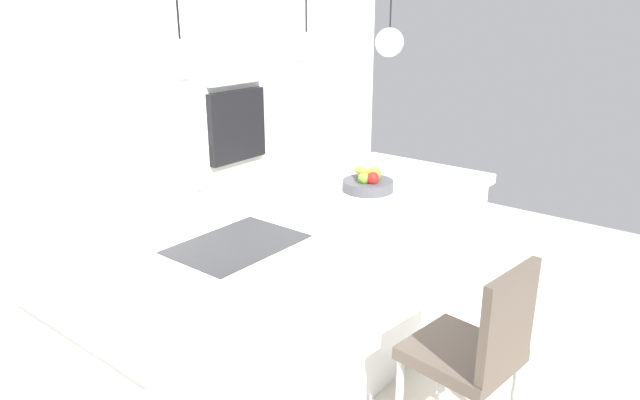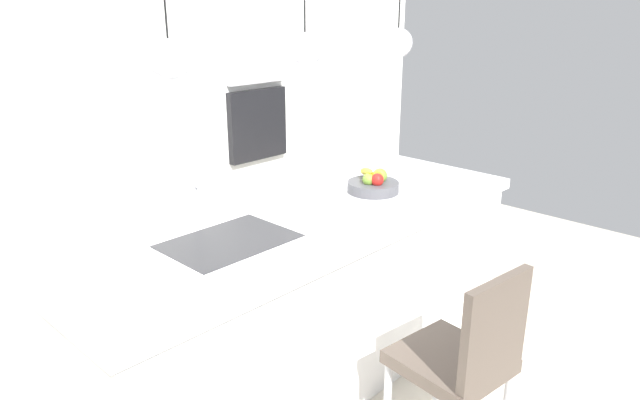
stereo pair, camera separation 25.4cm
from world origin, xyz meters
The scene contains 12 objects.
floor centered at (0.00, 0.00, 0.00)m, with size 6.60×6.60×0.00m, color beige.
back_wall centered at (0.00, 1.65, 1.30)m, with size 6.00×0.10×2.60m, color white.
kitchen_island centered at (0.00, 0.00, 0.45)m, with size 2.59×0.92×0.90m.
sink_basin centered at (-0.49, 0.00, 0.90)m, with size 0.56×0.40×0.02m, color #2D2D30.
faucet centered at (-0.49, 0.21, 1.05)m, with size 0.02×0.17×0.22m.
fruit_bowl centered at (0.51, -0.02, 0.95)m, with size 0.29×0.29×0.15m.
microwave centered at (1.02, 1.58, 1.49)m, with size 0.54×0.08×0.34m, color #9E9EA3.
oven centered at (1.02, 1.58, 0.99)m, with size 0.56×0.08×0.56m, color black.
chair_near centered at (-0.01, -0.94, 0.51)m, with size 0.46×0.48×0.92m.
pendant_light_left centered at (-0.72, 0.00, 1.71)m, with size 0.16×0.16×0.76m.
pendant_light_center centered at (0.00, 0.00, 1.71)m, with size 0.16×0.16×0.76m.
pendant_light_right centered at (0.72, 0.00, 1.71)m, with size 0.16×0.16×0.76m.
Camera 2 is at (-1.92, -1.93, 1.90)m, focal length 32.29 mm.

